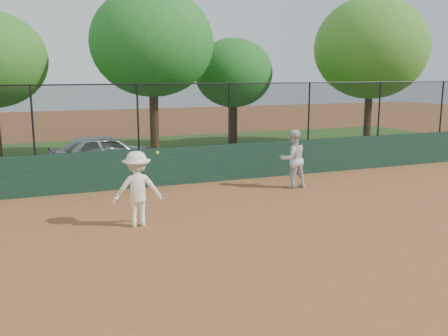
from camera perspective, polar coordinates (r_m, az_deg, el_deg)
name	(u,v)px	position (r m, az deg, el deg)	size (l,w,h in m)	color
ground	(228,247)	(10.39, 0.41, -8.97)	(80.00, 80.00, 0.00)	brown
back_wall	(155,167)	(15.77, -7.85, 0.07)	(26.00, 0.20, 1.20)	#193928
grass_strip	(121,157)	(21.66, -11.67, 1.28)	(36.00, 12.00, 0.01)	#274F18
parked_car	(106,153)	(18.55, -13.37, 1.73)	(1.59, 3.96, 1.35)	silver
player_second	(293,159)	(15.53, 7.86, 1.04)	(0.87, 0.68, 1.80)	silver
player_main	(137,189)	(11.69, -9.89, -2.37)	(1.18, 0.79, 1.80)	white
fence_assembly	(153,115)	(15.54, -8.11, 6.00)	(26.00, 0.06, 2.00)	black
tree_2	(152,43)	(20.32, -8.21, 13.96)	(4.89, 4.45, 6.78)	#4D331B
tree_3	(234,73)	(23.57, 1.11, 10.77)	(3.69, 3.36, 5.10)	#382312
tree_4	(371,48)	(24.85, 16.49, 12.99)	(5.44, 4.95, 6.99)	#4B2E1B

